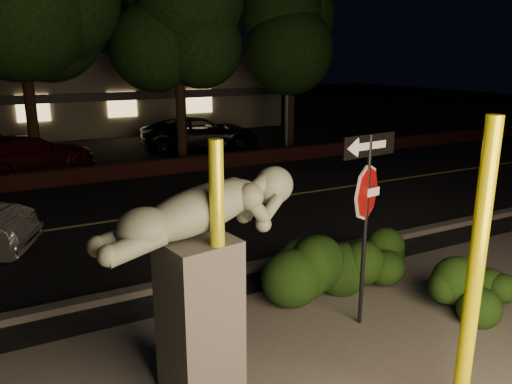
% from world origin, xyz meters
% --- Properties ---
extents(ground, '(90.00, 90.00, 0.00)m').
position_xyz_m(ground, '(0.00, 10.00, 0.00)').
color(ground, black).
rests_on(ground, ground).
extents(road, '(80.00, 8.00, 0.01)m').
position_xyz_m(road, '(0.00, 7.00, 0.01)').
color(road, black).
rests_on(road, ground).
extents(lane_marking, '(80.00, 0.12, 0.00)m').
position_xyz_m(lane_marking, '(0.00, 7.00, 0.02)').
color(lane_marking, '#B9AC4A').
rests_on(lane_marking, road).
extents(curb, '(80.00, 0.25, 0.12)m').
position_xyz_m(curb, '(0.00, 2.90, 0.06)').
color(curb, '#4C4944').
rests_on(curb, ground).
extents(brick_wall, '(40.00, 0.35, 0.50)m').
position_xyz_m(brick_wall, '(0.00, 11.30, 0.25)').
color(brick_wall, '#421815').
rests_on(brick_wall, ground).
extents(parking_lot, '(40.00, 12.00, 0.01)m').
position_xyz_m(parking_lot, '(0.00, 17.00, 0.01)').
color(parking_lot, black).
rests_on(parking_lot, ground).
extents(building, '(22.00, 10.20, 4.00)m').
position_xyz_m(building, '(0.00, 24.99, 2.00)').
color(building, '#6E6758').
rests_on(building, ground).
extents(tree_far_c, '(4.80, 4.80, 7.84)m').
position_xyz_m(tree_far_c, '(2.50, 12.80, 5.66)').
color(tree_far_c, black).
rests_on(tree_far_c, ground).
extents(tree_far_d, '(4.40, 4.40, 7.42)m').
position_xyz_m(tree_far_d, '(7.50, 13.30, 5.42)').
color(tree_far_d, black).
rests_on(tree_far_d, ground).
extents(yellow_pole_left, '(0.15, 0.15, 3.08)m').
position_xyz_m(yellow_pole_left, '(-1.68, -0.26, 1.54)').
color(yellow_pole_left, '#FFF722').
rests_on(yellow_pole_left, ground).
extents(yellow_pole_right, '(0.17, 0.17, 3.35)m').
position_xyz_m(yellow_pole_right, '(0.55, -1.68, 1.67)').
color(yellow_pole_right, '#FFFA05').
rests_on(yellow_pole_right, ground).
extents(signpost, '(0.96, 0.16, 2.85)m').
position_xyz_m(signpost, '(0.88, 0.43, 2.03)').
color(signpost, black).
rests_on(signpost, ground).
extents(sculpture, '(2.46, 1.01, 2.62)m').
position_xyz_m(sculpture, '(-1.76, 0.03, 1.62)').
color(sculpture, '#4C4944').
rests_on(sculpture, ground).
extents(hedge_center, '(2.30, 1.31, 1.14)m').
position_xyz_m(hedge_center, '(0.86, 1.60, 0.57)').
color(hedge_center, black).
rests_on(hedge_center, ground).
extents(hedge_right, '(1.75, 1.35, 1.02)m').
position_xyz_m(hedge_right, '(2.02, 1.46, 0.51)').
color(hedge_right, black).
rests_on(hedge_right, ground).
extents(hedge_far_right, '(1.35, 0.88, 0.91)m').
position_xyz_m(hedge_far_right, '(2.68, -0.17, 0.45)').
color(hedge_far_right, black).
rests_on(hedge_far_right, ground).
extents(streetlight, '(1.35, 0.39, 8.99)m').
position_xyz_m(streetlight, '(7.00, 13.08, 5.35)').
color(streetlight, '#48484C').
rests_on(streetlight, ground).
extents(parked_car_darkred, '(4.99, 3.72, 1.34)m').
position_xyz_m(parked_car_darkred, '(-2.78, 13.40, 0.67)').
color(parked_car_darkred, '#420F12').
rests_on(parked_car_darkred, ground).
extents(parked_car_dark, '(5.33, 3.11, 1.40)m').
position_xyz_m(parked_car_dark, '(4.12, 14.99, 0.70)').
color(parked_car_dark, black).
rests_on(parked_car_dark, ground).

